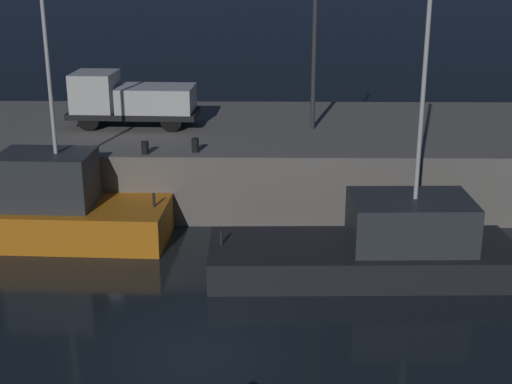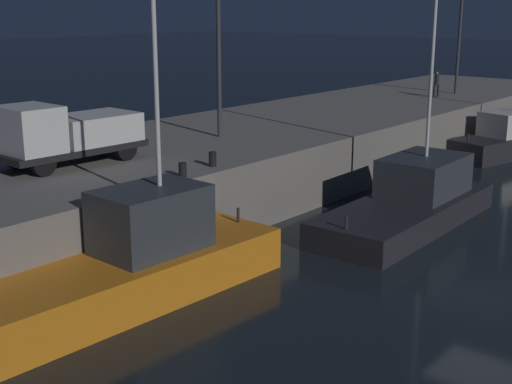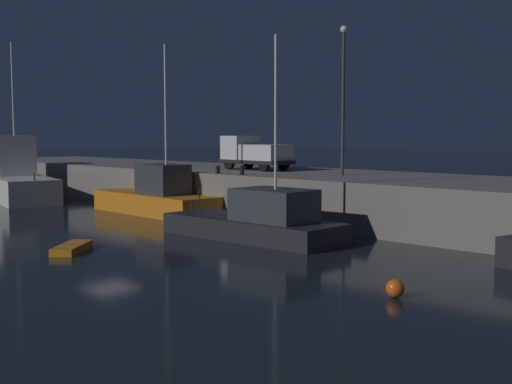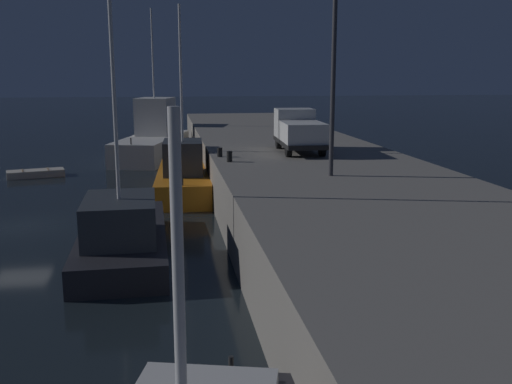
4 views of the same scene
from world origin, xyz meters
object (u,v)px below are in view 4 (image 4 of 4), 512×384
(lamp_post_west, at_px, (334,54))
(fishing_boat_orange, at_px, (184,176))
(fishing_trawler_red, at_px, (122,234))
(bollard_central, at_px, (229,157))
(utility_truck, at_px, (299,131))
(bollard_west, at_px, (220,152))
(rowboat_white_mid, at_px, (36,173))
(fishing_boat_white, at_px, (153,139))

(lamp_post_west, bearing_deg, fishing_boat_orange, -149.91)
(fishing_trawler_red, distance_m, bollard_central, 8.23)
(utility_truck, bearing_deg, fishing_boat_orange, -111.64)
(fishing_trawler_red, height_order, fishing_boat_orange, fishing_boat_orange)
(lamp_post_west, xyz_separation_m, bollard_west, (-6.54, -4.23, -4.89))
(rowboat_white_mid, relative_size, bollard_west, 8.22)
(fishing_trawler_red, height_order, bollard_central, fishing_trawler_red)
(fishing_boat_orange, height_order, bollard_central, fishing_boat_orange)
(fishing_boat_orange, bearing_deg, bollard_west, 25.01)
(fishing_boat_orange, relative_size, bollard_central, 20.01)
(rowboat_white_mid, bearing_deg, fishing_boat_white, 135.07)
(utility_truck, xyz_separation_m, bollard_central, (3.23, -4.30, -0.91))
(rowboat_white_mid, relative_size, lamp_post_west, 0.45)
(utility_truck, bearing_deg, bollard_central, -53.06)
(bollard_west, bearing_deg, fishing_boat_orange, -154.99)
(fishing_trawler_red, height_order, utility_truck, fishing_trawler_red)
(bollard_west, bearing_deg, utility_truck, 106.55)
(fishing_boat_white, height_order, bollard_central, fishing_boat_white)
(utility_truck, bearing_deg, fishing_boat_white, -154.43)
(fishing_boat_white, distance_m, rowboat_white_mid, 11.37)
(lamp_post_west, distance_m, bollard_west, 9.19)
(lamp_post_west, bearing_deg, bollard_central, -140.07)
(fishing_trawler_red, bearing_deg, bollard_west, 150.53)
(fishing_trawler_red, distance_m, lamp_post_west, 11.34)
(fishing_trawler_red, relative_size, fishing_boat_orange, 0.92)
(bollard_central, bearing_deg, fishing_trawler_red, -38.06)
(rowboat_white_mid, distance_m, lamp_post_west, 25.23)
(fishing_trawler_red, relative_size, utility_truck, 1.77)
(fishing_trawler_red, distance_m, utility_truck, 13.57)
(bollard_west, bearing_deg, lamp_post_west, 32.91)
(fishing_trawler_red, height_order, bollard_west, fishing_trawler_red)
(fishing_trawler_red, distance_m, fishing_boat_orange, 12.38)
(fishing_boat_orange, relative_size, lamp_post_west, 1.22)
(rowboat_white_mid, distance_m, utility_truck, 19.62)
(lamp_post_west, relative_size, bollard_west, 18.19)
(fishing_boat_white, height_order, rowboat_white_mid, fishing_boat_white)
(fishing_trawler_red, relative_size, lamp_post_west, 1.12)
(fishing_boat_white, bearing_deg, bollard_central, 11.42)
(lamp_post_west, height_order, bollard_central, lamp_post_west)
(bollard_west, bearing_deg, fishing_trawler_red, -29.47)
(fishing_trawler_red, xyz_separation_m, bollard_west, (-8.13, 4.60, 2.05))
(fishing_trawler_red, bearing_deg, utility_truck, 135.90)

